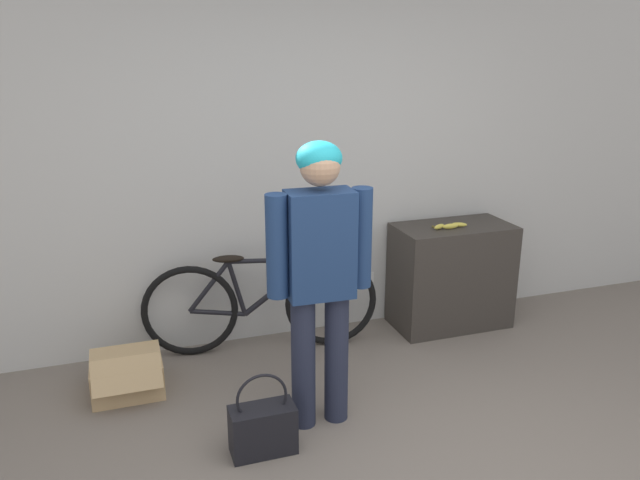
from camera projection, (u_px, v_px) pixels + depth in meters
wall_back at (300, 165)px, 4.53m from camera, size 8.00×0.07×2.60m
side_shelf at (451, 276)px, 4.88m from camera, size 0.90×0.48×0.82m
person at (320, 263)px, 3.42m from camera, size 0.60×0.24×1.66m
bicycle at (261, 304)px, 4.47m from camera, size 1.68×0.46×0.75m
banana at (449, 226)px, 4.68m from camera, size 0.29×0.08×0.04m
handbag at (263, 428)px, 3.38m from camera, size 0.35×0.17×0.48m
cardboard_box at (127, 374)px, 4.00m from camera, size 0.44×0.48×0.31m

